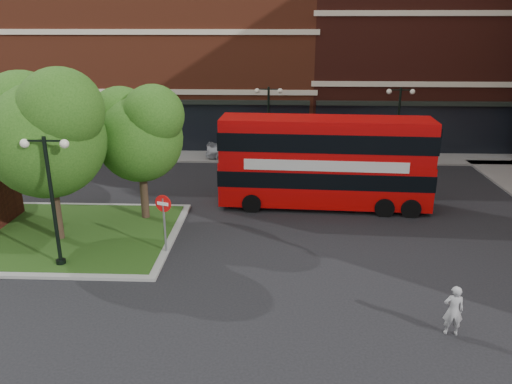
{
  "coord_description": "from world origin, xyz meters",
  "views": [
    {
      "loc": [
        2.53,
        -16.33,
        8.73
      ],
      "look_at": [
        1.7,
        3.37,
        2.0
      ],
      "focal_mm": 35.0,
      "sensor_mm": 36.0,
      "label": 1
    }
  ],
  "objects_px": {
    "car_white": "(284,153)",
    "car_silver": "(240,148)",
    "bus": "(325,157)",
    "woman": "(453,310)"
  },
  "relations": [
    {
      "from": "car_white",
      "to": "car_silver",
      "type": "bearing_deg",
      "value": 75.28
    },
    {
      "from": "bus",
      "to": "car_white",
      "type": "relative_size",
      "value": 2.74
    },
    {
      "from": "car_silver",
      "to": "car_white",
      "type": "height_order",
      "value": "car_silver"
    },
    {
      "from": "bus",
      "to": "woman",
      "type": "height_order",
      "value": "bus"
    },
    {
      "from": "car_silver",
      "to": "car_white",
      "type": "xyz_separation_m",
      "value": [
        2.92,
        -0.5,
        -0.13
      ]
    },
    {
      "from": "car_silver",
      "to": "bus",
      "type": "bearing_deg",
      "value": -150.11
    },
    {
      "from": "bus",
      "to": "car_silver",
      "type": "height_order",
      "value": "bus"
    },
    {
      "from": "woman",
      "to": "car_white",
      "type": "relative_size",
      "value": 0.42
    },
    {
      "from": "bus",
      "to": "car_white",
      "type": "height_order",
      "value": "bus"
    },
    {
      "from": "woman",
      "to": "car_white",
      "type": "distance_m",
      "value": 19.58
    }
  ]
}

